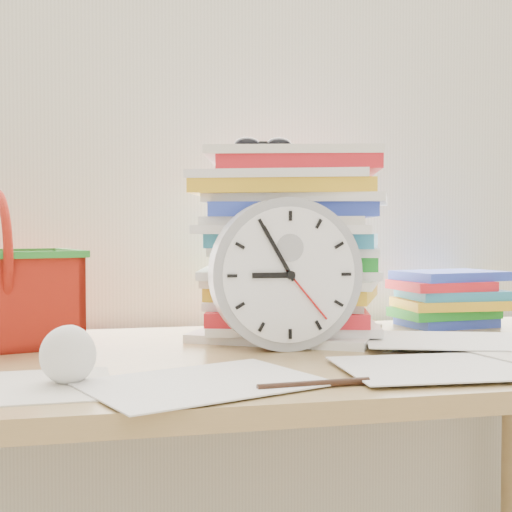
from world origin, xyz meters
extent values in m
cube|color=silver|center=(0.00, 2.00, 1.35)|extent=(4.00, 0.04, 2.70)
cube|color=silver|center=(0.00, 1.98, 1.30)|extent=(2.40, 0.01, 2.50)
cube|color=#9F804A|center=(0.00, 1.60, 0.73)|extent=(1.40, 0.70, 0.03)
cylinder|color=#9F804A|center=(0.65, 1.90, 0.36)|extent=(0.04, 0.04, 0.72)
cylinder|color=#9C9EA2|center=(0.03, 1.62, 0.88)|extent=(0.26, 0.05, 0.26)
sphere|color=white|center=(-0.32, 1.42, 0.79)|extent=(0.08, 0.08, 0.08)
cylinder|color=black|center=(-0.01, 1.32, 0.76)|extent=(0.15, 0.02, 0.01)
camera|label=1|loc=(-0.29, 0.45, 0.95)|focal=50.00mm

